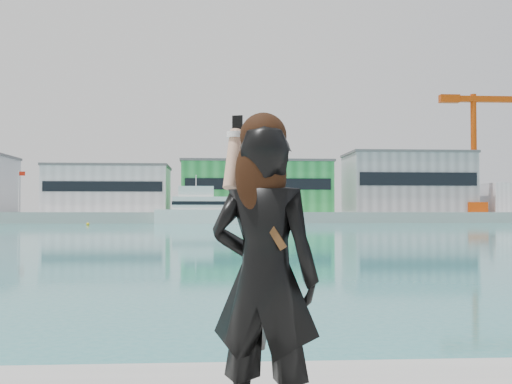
# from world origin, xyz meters

# --- Properties ---
(far_quay) EXTENTS (320.00, 40.00, 2.00)m
(far_quay) POSITION_xyz_m (0.00, 130.00, 1.00)
(far_quay) COLOR #9E9E99
(far_quay) RESTS_ON ground
(warehouse_white) EXTENTS (24.48, 15.35, 9.50)m
(warehouse_white) POSITION_xyz_m (-22.00, 127.98, 6.76)
(warehouse_white) COLOR silver
(warehouse_white) RESTS_ON far_quay
(warehouse_green) EXTENTS (30.60, 16.36, 10.50)m
(warehouse_green) POSITION_xyz_m (8.00, 127.98, 7.26)
(warehouse_green) COLOR green
(warehouse_green) RESTS_ON far_quay
(warehouse_grey_right) EXTENTS (25.50, 15.35, 12.50)m
(warehouse_grey_right) POSITION_xyz_m (40.00, 127.98, 8.26)
(warehouse_grey_right) COLOR gray
(warehouse_grey_right) RESTS_ON far_quay
(dock_crane) EXTENTS (23.00, 4.00, 24.00)m
(dock_crane) POSITION_xyz_m (53.20, 122.00, 15.07)
(dock_crane) COLOR #C8420B
(dock_crane) RESTS_ON far_quay
(flagpole_left) EXTENTS (1.28, 0.16, 8.00)m
(flagpole_left) POSITION_xyz_m (-37.91, 121.00, 6.54)
(flagpole_left) COLOR silver
(flagpole_left) RESTS_ON far_quay
(flagpole_right) EXTENTS (1.28, 0.16, 8.00)m
(flagpole_right) POSITION_xyz_m (22.09, 121.00, 6.54)
(flagpole_right) COLOR silver
(flagpole_right) RESTS_ON far_quay
(motor_yacht) EXTENTS (18.69, 5.80, 8.64)m
(motor_yacht) POSITION_xyz_m (-2.32, 109.99, 2.43)
(motor_yacht) COLOR white
(motor_yacht) RESTS_ON ground
(buoy_near) EXTENTS (0.50, 0.50, 0.50)m
(buoy_near) POSITION_xyz_m (3.00, 65.77, 0.00)
(buoy_near) COLOR yellow
(buoy_near) RESTS_ON ground
(buoy_far) EXTENTS (0.50, 0.50, 0.50)m
(buoy_far) POSITION_xyz_m (-20.17, 96.46, 0.00)
(buoy_far) COLOR yellow
(buoy_far) RESTS_ON ground
(woman) EXTENTS (0.74, 0.61, 1.83)m
(woman) POSITION_xyz_m (-0.54, -0.75, 1.72)
(woman) COLOR black
(woman) RESTS_ON near_quay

